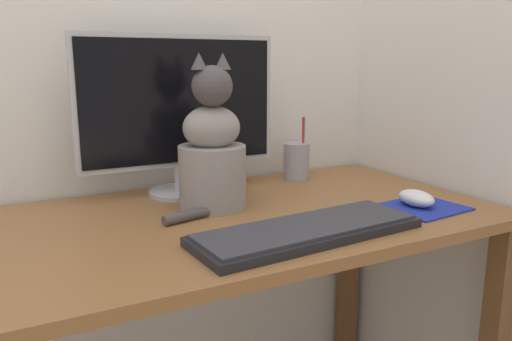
% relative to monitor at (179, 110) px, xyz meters
% --- Properties ---
extents(desk, '(1.19, 0.64, 0.74)m').
position_rel_monitor_xyz_m(desk, '(0.05, -0.22, -0.33)').
color(desk, brown).
rests_on(desk, ground_plane).
extents(monitor, '(0.51, 0.17, 0.40)m').
position_rel_monitor_xyz_m(monitor, '(0.00, 0.00, 0.00)').
color(monitor, '#B2B2B7').
rests_on(monitor, desk).
extents(keyboard, '(0.48, 0.19, 0.02)m').
position_rel_monitor_xyz_m(keyboard, '(0.11, -0.42, -0.21)').
color(keyboard, black).
rests_on(keyboard, desk).
extents(mousepad_right, '(0.19, 0.17, 0.00)m').
position_rel_monitor_xyz_m(mousepad_right, '(0.46, -0.39, -0.22)').
color(mousepad_right, '#1E2D9E').
rests_on(mousepad_right, desk).
extents(computer_mouse_right, '(0.06, 0.10, 0.04)m').
position_rel_monitor_xyz_m(computer_mouse_right, '(0.45, -0.37, -0.19)').
color(computer_mouse_right, white).
rests_on(computer_mouse_right, mousepad_right).
extents(cat, '(0.24, 0.18, 0.36)m').
position_rel_monitor_xyz_m(cat, '(0.02, -0.15, -0.09)').
color(cat, gray).
rests_on(cat, desk).
extents(pen_cup, '(0.07, 0.07, 0.18)m').
position_rel_monitor_xyz_m(pen_cup, '(0.35, 0.01, -0.16)').
color(pen_cup, '#99999E').
rests_on(pen_cup, desk).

